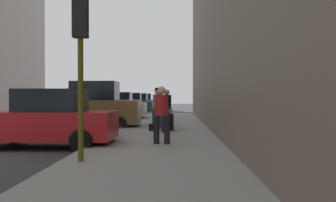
{
  "coord_description": "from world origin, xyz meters",
  "views": [
    {
      "loc": [
        6.55,
        -10.19,
        1.6
      ],
      "look_at": [
        6.23,
        7.25,
        1.33
      ],
      "focal_mm": 40.0,
      "sensor_mm": 36.0,
      "label": 1
    }
  ],
  "objects_px": {
    "parked_blue_sedan": "(136,103)",
    "pedestrian_with_beanie": "(158,106)",
    "parked_red_hatchback": "(47,120)",
    "pedestrian_in_tan_coat": "(160,108)",
    "parked_gray_coupe": "(142,102)",
    "fire_hydrant": "(116,126)",
    "duffel_bag": "(153,127)",
    "traffic_light": "(81,42)",
    "parked_dark_green_sedan": "(127,104)",
    "pedestrian_in_jeans": "(167,106)",
    "parked_silver_sedan": "(114,107)",
    "rolling_suitcase": "(169,122)",
    "parked_bronze_suv": "(92,107)",
    "pedestrian_in_red_jacket": "(162,112)"
  },
  "relations": [
    {
      "from": "parked_bronze_suv",
      "to": "traffic_light",
      "type": "relative_size",
      "value": 1.28
    },
    {
      "from": "parked_red_hatchback",
      "to": "pedestrian_in_red_jacket",
      "type": "xyz_separation_m",
      "value": [
        3.52,
        -0.19,
        0.26
      ]
    },
    {
      "from": "parked_red_hatchback",
      "to": "parked_bronze_suv",
      "type": "relative_size",
      "value": 0.92
    },
    {
      "from": "parked_bronze_suv",
      "to": "fire_hydrant",
      "type": "relative_size",
      "value": 6.55
    },
    {
      "from": "rolling_suitcase",
      "to": "parked_red_hatchback",
      "type": "bearing_deg",
      "value": -131.21
    },
    {
      "from": "traffic_light",
      "to": "pedestrian_in_red_jacket",
      "type": "xyz_separation_m",
      "value": [
        1.66,
        2.99,
        -1.65
      ]
    },
    {
      "from": "parked_dark_green_sedan",
      "to": "pedestrian_in_jeans",
      "type": "relative_size",
      "value": 2.48
    },
    {
      "from": "parked_red_hatchback",
      "to": "fire_hydrant",
      "type": "bearing_deg",
      "value": 46.7
    },
    {
      "from": "duffel_bag",
      "to": "parked_silver_sedan",
      "type": "bearing_deg",
      "value": 109.38
    },
    {
      "from": "pedestrian_with_beanie",
      "to": "parked_gray_coupe",
      "type": "bearing_deg",
      "value": 96.55
    },
    {
      "from": "parked_dark_green_sedan",
      "to": "fire_hydrant",
      "type": "relative_size",
      "value": 6.04
    },
    {
      "from": "fire_hydrant",
      "to": "duffel_bag",
      "type": "bearing_deg",
      "value": 60.86
    },
    {
      "from": "parked_bronze_suv",
      "to": "fire_hydrant",
      "type": "height_order",
      "value": "parked_bronze_suv"
    },
    {
      "from": "parked_gray_coupe",
      "to": "pedestrian_with_beanie",
      "type": "height_order",
      "value": "pedestrian_with_beanie"
    },
    {
      "from": "parked_red_hatchback",
      "to": "fire_hydrant",
      "type": "distance_m",
      "value": 2.65
    },
    {
      "from": "parked_bronze_suv",
      "to": "pedestrian_in_tan_coat",
      "type": "distance_m",
      "value": 4.44
    },
    {
      "from": "parked_dark_green_sedan",
      "to": "traffic_light",
      "type": "relative_size",
      "value": 1.18
    },
    {
      "from": "parked_dark_green_sedan",
      "to": "fire_hydrant",
      "type": "distance_m",
      "value": 17.51
    },
    {
      "from": "parked_gray_coupe",
      "to": "fire_hydrant",
      "type": "height_order",
      "value": "parked_gray_coupe"
    },
    {
      "from": "duffel_bag",
      "to": "rolling_suitcase",
      "type": "bearing_deg",
      "value": 10.44
    },
    {
      "from": "parked_bronze_suv",
      "to": "parked_red_hatchback",
      "type": "bearing_deg",
      "value": -90.0
    },
    {
      "from": "parked_blue_sedan",
      "to": "pedestrian_in_tan_coat",
      "type": "relative_size",
      "value": 2.46
    },
    {
      "from": "parked_bronze_suv",
      "to": "rolling_suitcase",
      "type": "bearing_deg",
      "value": -29.1
    },
    {
      "from": "parked_silver_sedan",
      "to": "pedestrian_in_jeans",
      "type": "xyz_separation_m",
      "value": [
        3.54,
        -6.71,
        0.26
      ]
    },
    {
      "from": "pedestrian_with_beanie",
      "to": "pedestrian_in_tan_coat",
      "type": "height_order",
      "value": "pedestrian_with_beanie"
    },
    {
      "from": "parked_silver_sedan",
      "to": "rolling_suitcase",
      "type": "bearing_deg",
      "value": -66.44
    },
    {
      "from": "parked_dark_green_sedan",
      "to": "pedestrian_with_beanie",
      "type": "distance_m",
      "value": 14.7
    },
    {
      "from": "pedestrian_in_jeans",
      "to": "rolling_suitcase",
      "type": "relative_size",
      "value": 1.64
    },
    {
      "from": "parked_bronze_suv",
      "to": "pedestrian_in_jeans",
      "type": "relative_size",
      "value": 2.7
    },
    {
      "from": "parked_blue_sedan",
      "to": "rolling_suitcase",
      "type": "distance_m",
      "value": 22.39
    },
    {
      "from": "parked_red_hatchback",
      "to": "parked_gray_coupe",
      "type": "height_order",
      "value": "same"
    },
    {
      "from": "parked_bronze_suv",
      "to": "parked_silver_sedan",
      "type": "distance_m",
      "value": 6.38
    },
    {
      "from": "parked_silver_sedan",
      "to": "pedestrian_in_red_jacket",
      "type": "height_order",
      "value": "pedestrian_in_red_jacket"
    },
    {
      "from": "pedestrian_in_tan_coat",
      "to": "duffel_bag",
      "type": "xyz_separation_m",
      "value": [
        -0.31,
        0.78,
        -0.81
      ]
    },
    {
      "from": "parked_red_hatchback",
      "to": "parked_gray_coupe",
      "type": "bearing_deg",
      "value": 90.0
    },
    {
      "from": "pedestrian_in_jeans",
      "to": "parked_blue_sedan",
      "type": "bearing_deg",
      "value": 99.86
    },
    {
      "from": "parked_red_hatchback",
      "to": "parked_blue_sedan",
      "type": "bearing_deg",
      "value": 90.0
    },
    {
      "from": "parked_gray_coupe",
      "to": "duffel_bag",
      "type": "relative_size",
      "value": 9.66
    },
    {
      "from": "parked_gray_coupe",
      "to": "fire_hydrant",
      "type": "bearing_deg",
      "value": -86.62
    },
    {
      "from": "parked_red_hatchback",
      "to": "traffic_light",
      "type": "xyz_separation_m",
      "value": [
        1.85,
        -3.17,
        1.91
      ]
    },
    {
      "from": "parked_gray_coupe",
      "to": "duffel_bag",
      "type": "height_order",
      "value": "parked_gray_coupe"
    },
    {
      "from": "pedestrian_with_beanie",
      "to": "duffel_bag",
      "type": "height_order",
      "value": "pedestrian_with_beanie"
    },
    {
      "from": "parked_gray_coupe",
      "to": "pedestrian_in_red_jacket",
      "type": "relative_size",
      "value": 2.48
    },
    {
      "from": "traffic_light",
      "to": "pedestrian_in_jeans",
      "type": "height_order",
      "value": "traffic_light"
    },
    {
      "from": "pedestrian_in_red_jacket",
      "to": "fire_hydrant",
      "type": "bearing_deg",
      "value": 129.2
    },
    {
      "from": "parked_red_hatchback",
      "to": "parked_bronze_suv",
      "type": "distance_m",
      "value": 6.24
    },
    {
      "from": "parked_blue_sedan",
      "to": "pedestrian_with_beanie",
      "type": "distance_m",
      "value": 21.54
    },
    {
      "from": "fire_hydrant",
      "to": "duffel_bag",
      "type": "xyz_separation_m",
      "value": [
        1.2,
        2.16,
        -0.21
      ]
    },
    {
      "from": "parked_gray_coupe",
      "to": "pedestrian_in_red_jacket",
      "type": "bearing_deg",
      "value": -83.85
    },
    {
      "from": "parked_dark_green_sedan",
      "to": "pedestrian_with_beanie",
      "type": "relative_size",
      "value": 2.39
    }
  ]
}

